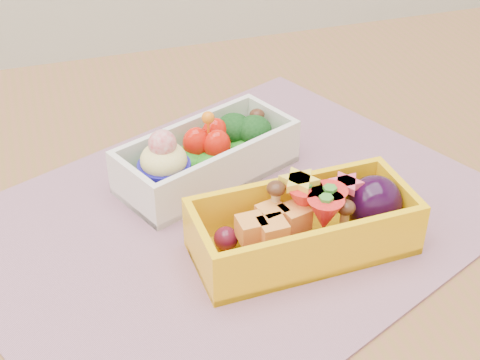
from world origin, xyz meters
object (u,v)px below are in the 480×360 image
object	(u,v)px
bento_white	(206,156)
placemat	(234,218)
table	(190,305)
bento_yellow	(308,223)

from	to	relation	value
bento_white	placemat	bearing A→B (deg)	-108.01
table	placemat	bearing A→B (deg)	-1.02
table	bento_white	xyz separation A→B (m)	(0.04, 0.07, 0.13)
bento_white	bento_yellow	distance (m)	0.14
placemat	bento_yellow	distance (m)	0.08
placemat	bento_white	distance (m)	0.08
bento_white	bento_yellow	size ratio (longest dim) A/B	1.02
table	placemat	xyz separation A→B (m)	(0.05, -0.00, 0.10)
table	bento_yellow	size ratio (longest dim) A/B	6.16
placemat	bento_yellow	size ratio (longest dim) A/B	2.44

